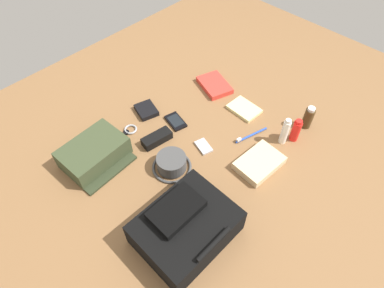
{
  "coord_description": "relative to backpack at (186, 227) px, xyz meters",
  "views": [
    {
      "loc": [
        0.66,
        0.64,
        1.16
      ],
      "look_at": [
        0.0,
        0.0,
        0.04
      ],
      "focal_mm": 30.63,
      "sensor_mm": 36.0,
      "label": 1
    }
  ],
  "objects": [
    {
      "name": "cell_phone",
      "position": [
        -0.37,
        -0.44,
        -0.06
      ],
      "size": [
        0.09,
        0.12,
        0.01
      ],
      "color": "black",
      "rests_on": "ground_plane"
    },
    {
      "name": "toothbrush",
      "position": [
        -0.55,
        -0.13,
        -0.06
      ],
      "size": [
        0.17,
        0.06,
        0.02
      ],
      "color": "blue",
      "rests_on": "ground_plane"
    },
    {
      "name": "bucket_hat",
      "position": [
        -0.17,
        -0.26,
        -0.03
      ],
      "size": [
        0.17,
        0.17,
        0.07
      ],
      "color": "#434343",
      "rests_on": "ground_plane"
    },
    {
      "name": "folded_towel",
      "position": [
        -0.45,
        0.0,
        -0.05
      ],
      "size": [
        0.21,
        0.15,
        0.04
      ],
      "primitive_type": "cube",
      "rotation": [
        0.0,
        0.0,
        -0.07
      ],
      "color": "beige",
      "rests_on": "ground_plane"
    },
    {
      "name": "cologne_bottle",
      "position": [
        -0.79,
        0.02,
        -0.01
      ],
      "size": [
        0.04,
        0.04,
        0.12
      ],
      "color": "#473319",
      "rests_on": "ground_plane"
    },
    {
      "name": "sunscreen_spray",
      "position": [
        -0.68,
        0.02,
        -0.01
      ],
      "size": [
        0.04,
        0.04,
        0.12
      ],
      "color": "red",
      "rests_on": "ground_plane"
    },
    {
      "name": "wristwatch",
      "position": [
        -0.18,
        -0.56,
        -0.06
      ],
      "size": [
        0.07,
        0.06,
        0.01
      ],
      "color": "#99999E",
      "rests_on": "ground_plane"
    },
    {
      "name": "toiletry_pouch",
      "position": [
        0.03,
        -0.53,
        -0.02
      ],
      "size": [
        0.28,
        0.24,
        0.09
      ],
      "color": "#384228",
      "rests_on": "ground_plane"
    },
    {
      "name": "toothpaste_tube",
      "position": [
        -0.63,
        -0.0,
        0.0
      ],
      "size": [
        0.03,
        0.03,
        0.14
      ],
      "color": "white",
      "rests_on": "ground_plane"
    },
    {
      "name": "backpack",
      "position": [
        0.0,
        0.0,
        0.0
      ],
      "size": [
        0.35,
        0.27,
        0.15
      ],
      "color": "black",
      "rests_on": "ground_plane"
    },
    {
      "name": "sunglasses_case",
      "position": [
        -0.23,
        -0.41,
        -0.04
      ],
      "size": [
        0.15,
        0.08,
        0.04
      ],
      "primitive_type": "cube",
      "rotation": [
        0.0,
        0.0,
        -0.15
      ],
      "color": "black",
      "rests_on": "ground_plane"
    },
    {
      "name": "media_player",
      "position": [
        -0.35,
        -0.24,
        -0.06
      ],
      "size": [
        0.07,
        0.1,
        0.01
      ],
      "color": "#B7B7BC",
      "rests_on": "ground_plane"
    },
    {
      "name": "paperback_novel",
      "position": [
        -0.7,
        -0.48,
        -0.05
      ],
      "size": [
        0.18,
        0.21,
        0.03
      ],
      "color": "red",
      "rests_on": "ground_plane"
    },
    {
      "name": "wallet",
      "position": [
        -0.32,
        -0.6,
        -0.05
      ],
      "size": [
        0.12,
        0.13,
        0.02
      ],
      "primitive_type": "cube",
      "rotation": [
        0.0,
        0.0,
        -0.29
      ],
      "color": "black",
      "rests_on": "ground_plane"
    },
    {
      "name": "notepad",
      "position": [
        -0.67,
        -0.26,
        -0.06
      ],
      "size": [
        0.12,
        0.15,
        0.02
      ],
      "primitive_type": "cube",
      "rotation": [
        0.0,
        0.0,
        -0.04
      ],
      "color": "beige",
      "rests_on": "ground_plane"
    },
    {
      "name": "ground_plane",
      "position": [
        -0.31,
        -0.27,
        -0.08
      ],
      "size": [
        2.64,
        2.02,
        0.02
      ],
      "primitive_type": "cube",
      "color": "brown",
      "rests_on": "ground"
    }
  ]
}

